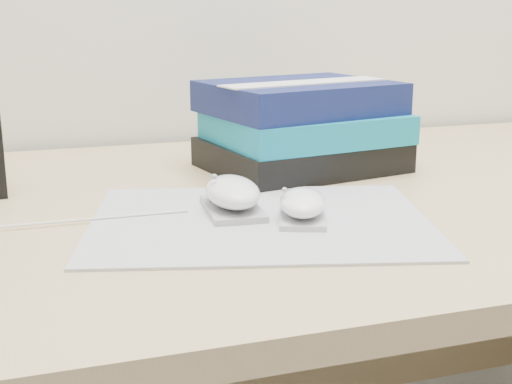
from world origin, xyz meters
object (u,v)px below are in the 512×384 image
object	(u,v)px
desk	(279,333)
mouse_front	(303,205)
book_stack	(302,126)
mouse_rear	(233,195)

from	to	relation	value
desk	mouse_front	size ratio (longest dim) A/B	14.99
desk	mouse_front	world-z (taller)	mouse_front
desk	book_stack	distance (m)	0.31
desk	mouse_front	bearing A→B (deg)	-102.86
mouse_rear	book_stack	world-z (taller)	book_stack
mouse_rear	mouse_front	xyz separation A→B (m)	(0.07, -0.06, -0.00)
mouse_front	book_stack	world-z (taller)	book_stack
desk	book_stack	size ratio (longest dim) A/B	5.26
mouse_front	book_stack	distance (m)	0.28
desk	book_stack	xyz separation A→B (m)	(0.06, 0.06, 0.30)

